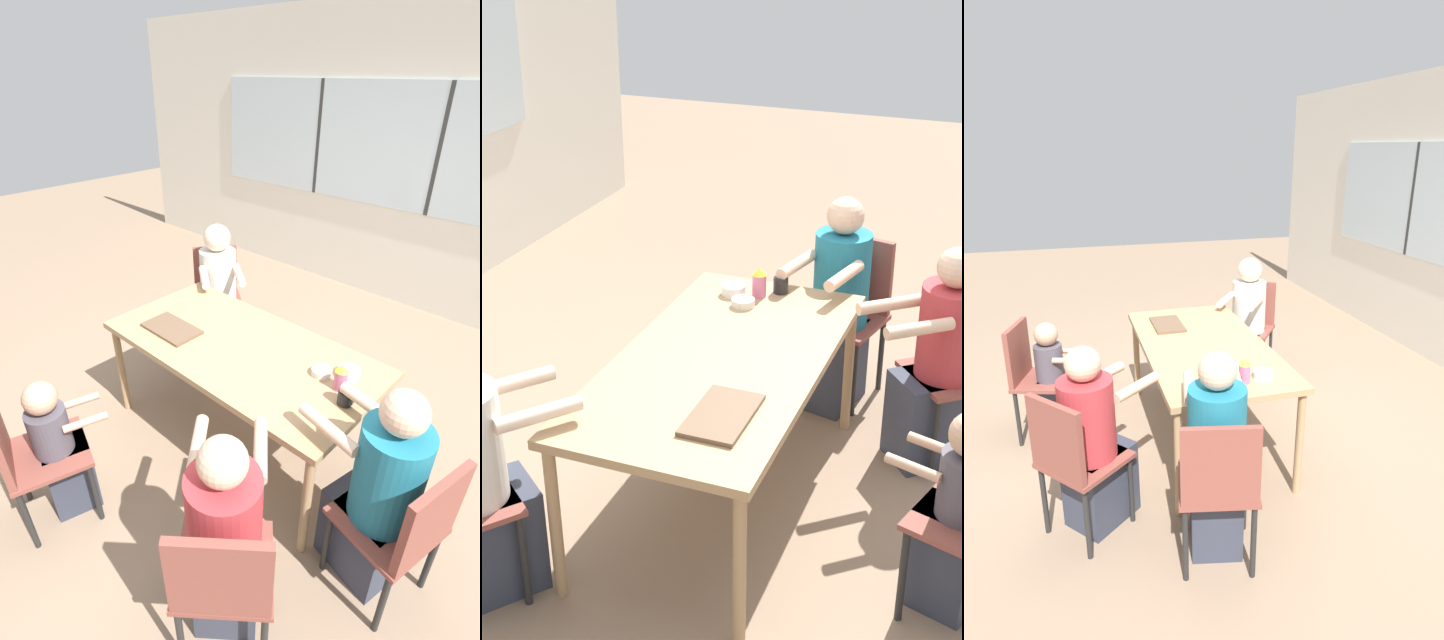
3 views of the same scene
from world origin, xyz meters
The scene contains 15 objects.
ground_plane centered at (0.00, 0.00, 0.00)m, with size 16.00×16.00×0.00m, color #8C725B.
dining_table centered at (0.00, 0.00, 0.69)m, with size 1.71×0.86×0.75m.
chair_for_woman_green_shirt centered at (1.24, -0.28, 0.53)m, with size 0.48×0.48×0.88m.
chair_for_man_blue_shirt centered at (0.82, -0.97, 0.53)m, with size 0.56×0.56×0.88m.
chair_for_man_teal_shirt centered at (-1.01, 0.77, 0.53)m, with size 0.56×0.56×0.88m.
chair_for_toddler centered at (-0.37, -1.21, 0.53)m, with size 0.50×0.50×0.88m.
person_woman_green_shirt centered at (1.08, -0.24, 0.53)m, with size 0.59×0.41×1.16m.
person_man_blue_shirt centered at (0.71, -0.84, 0.50)m, with size 0.58×0.61×1.11m.
person_man_teal_shirt centered at (-0.88, 0.67, 0.53)m, with size 0.62×0.57×1.15m.
person_toddler centered at (-0.32, -1.06, 0.43)m, with size 0.30×0.40×0.90m.
food_tray_dark centered at (-0.45, -0.17, 0.76)m, with size 0.38×0.23×0.02m.
coffee_mug centered at (0.75, -0.02, 0.79)m, with size 0.08×0.07×0.08m.
sippy_cup centered at (0.67, 0.06, 0.83)m, with size 0.07×0.07×0.15m.
bowl_white_shallow centered at (0.53, 0.10, 0.77)m, with size 0.11×0.11×0.04m.
bowl_cereal centered at (0.65, 0.19, 0.77)m, with size 0.12×0.12×0.05m.
Camera 3 is at (3.20, -0.91, 2.08)m, focal length 28.00 mm.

